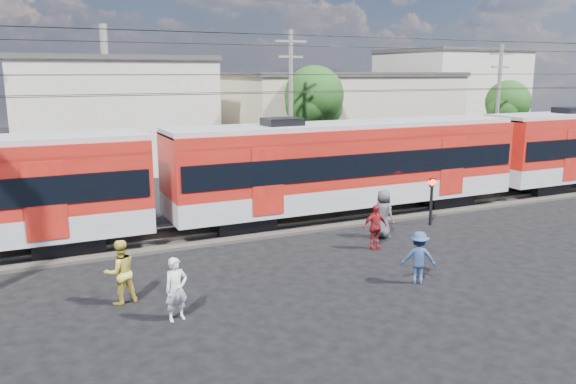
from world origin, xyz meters
The scene contains 19 objects.
ground centered at (0.00, 0.00, 0.00)m, with size 120.00×120.00×0.00m, color black.
track_bed centered at (0.00, 8.00, 0.06)m, with size 70.00×3.40×0.12m, color #2D2823.
rail_near centered at (0.00, 7.25, 0.18)m, with size 70.00×0.12×0.12m, color #59544C.
rail_far centered at (0.00, 8.75, 0.18)m, with size 70.00×0.12×0.12m, color #59544C.
commuter_train centered at (5.72, 8.00, 2.40)m, with size 50.30×3.08×4.17m.
building_midwest centered at (-2.00, 27.00, 3.66)m, with size 12.24×12.24×7.30m.
building_mideast centered at (14.00, 24.00, 3.16)m, with size 16.32×10.20×6.30m.
building_east centered at (28.00, 28.00, 4.16)m, with size 10.20×10.20×8.30m.
utility_pole_mid centered at (6.00, 15.00, 4.53)m, with size 1.80×0.24×8.50m.
utility_pole_east centered at (20.00, 14.00, 4.28)m, with size 1.80×0.24×8.00m.
tree_near centered at (9.19, 18.09, 4.66)m, with size 3.82×3.64×6.72m.
tree_far centered at (24.19, 17.09, 3.99)m, with size 3.36×3.12×5.76m.
pedestrian_a centered at (-4.02, 0.66, 0.84)m, with size 0.61×0.40×1.68m, color silver.
pedestrian_b centered at (-5.16, 2.36, 0.91)m, with size 0.89×0.69×1.82m, color gold.
pedestrian_c centered at (3.25, 0.12, 0.81)m, with size 1.05×0.60×1.62m, color navy.
pedestrian_d centered at (3.95, 3.53, 0.82)m, with size 0.97×0.40×1.65m, color maroon.
pedestrian_e centered at (5.05, 4.64, 0.94)m, with size 0.92×0.60×1.89m, color #47474B.
car_silver centered at (22.23, 13.79, 0.64)m, with size 1.51×3.75×1.28m, color #B7BABF.
crossing_signal centered at (7.89, 5.28, 1.39)m, with size 0.29×0.29×2.01m.
Camera 1 is at (-7.15, -12.83, 6.29)m, focal length 35.00 mm.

